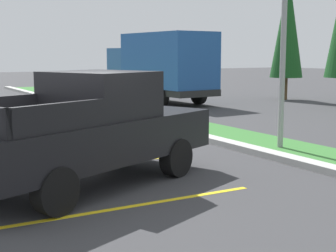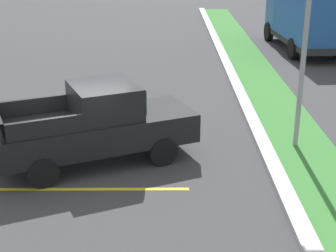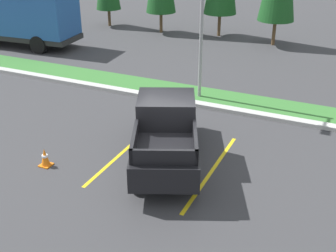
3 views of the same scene
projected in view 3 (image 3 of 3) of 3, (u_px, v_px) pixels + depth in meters
name	position (u px, v px, depth m)	size (l,w,h in m)	color
ground_plane	(167.00, 168.00, 13.73)	(120.00, 120.00, 0.00)	#38383A
parking_line_near	(124.00, 151.00, 14.70)	(0.12, 4.80, 0.01)	yellow
parking_line_far	(212.00, 171.00, 13.54)	(0.12, 4.80, 0.01)	yellow
curb_strip	(219.00, 108.00, 17.79)	(56.00, 0.40, 0.15)	#B2B2AD
grass_median	(227.00, 99.00, 18.71)	(56.00, 1.80, 0.06)	#387533
pickup_truck_main	(166.00, 131.00, 13.71)	(3.81, 5.54, 2.10)	black
cargo_truck_distant	(23.00, 15.00, 25.59)	(6.96, 2.93, 3.40)	black
street_light	(201.00, 11.00, 17.26)	(0.24, 1.49, 6.32)	gray
traffic_cone	(45.00, 158.00, 13.72)	(0.36, 0.36, 0.60)	orange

